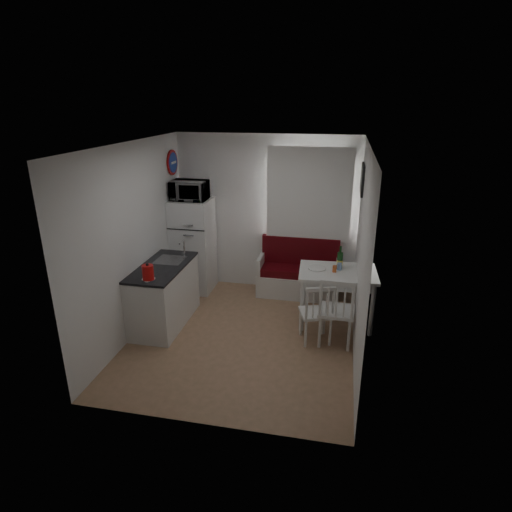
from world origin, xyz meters
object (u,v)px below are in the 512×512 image
at_px(kitchen_counter, 164,294).
at_px(microwave, 189,190).
at_px(bench, 299,277).
at_px(chair_right, 337,305).
at_px(chair_left, 316,308).
at_px(wine_bottle, 340,257).
at_px(fridge, 193,245).
at_px(dining_table, 338,277).
at_px(kettle, 148,272).

xyz_separation_m(kitchen_counter, microwave, (0.02, 1.19, 1.28)).
distance_m(bench, chair_right, 1.67).
relative_size(chair_left, wine_bottle, 1.49).
bearing_deg(kitchen_counter, bench, 36.98).
bearing_deg(fridge, kitchen_counter, -90.90).
distance_m(bench, chair_left, 1.57).
height_order(bench, wine_bottle, wine_bottle).
distance_m(kitchen_counter, wine_bottle, 2.58).
relative_size(dining_table, chair_right, 2.13).
bearing_deg(dining_table, chair_left, -114.08).
bearing_deg(chair_left, kettle, 172.68).
height_order(kitchen_counter, wine_bottle, kitchen_counter).
bearing_deg(chair_left, dining_table, 51.63).
bearing_deg(bench, wine_bottle, -48.90).
distance_m(chair_left, kettle, 2.22).
xyz_separation_m(chair_right, microwave, (-2.43, 1.35, 1.12)).
distance_m(chair_left, chair_right, 0.28).
height_order(kettle, wine_bottle, wine_bottle).
distance_m(bench, wine_bottle, 1.19).
distance_m(kitchen_counter, chair_left, 2.19).
bearing_deg(dining_table, kitchen_counter, -171.47).
bearing_deg(bench, dining_table, -53.07).
bearing_deg(kettle, fridge, 90.97).
bearing_deg(fridge, chair_right, -30.04).
bearing_deg(bench, fridge, -176.43).
distance_m(dining_table, kettle, 2.62).
distance_m(fridge, microwave, 0.95).
bearing_deg(kettle, dining_table, 23.69).
bearing_deg(wine_bottle, chair_right, -90.00).
bearing_deg(kettle, wine_bottle, 25.54).
relative_size(dining_table, microwave, 1.99).
bearing_deg(fridge, kettle, -89.03).
bearing_deg(bench, microwave, -174.83).
bearing_deg(chair_left, microwave, 130.60).
bearing_deg(kitchen_counter, fridge, 89.10).
bearing_deg(microwave, wine_bottle, -13.50).
distance_m(dining_table, wine_bottle, 0.28).
distance_m(chair_left, fridge, 2.59).
xyz_separation_m(chair_left, microwave, (-2.17, 1.34, 1.20)).
height_order(kitchen_counter, kettle, kitchen_counter).
relative_size(fridge, microwave, 2.78).
distance_m(chair_right, kettle, 2.46).
xyz_separation_m(kitchen_counter, kettle, (0.05, -0.54, 0.56)).
bearing_deg(microwave, chair_left, -31.80).
relative_size(dining_table, fridge, 0.72).
bearing_deg(kitchen_counter, chair_left, -3.88).
xyz_separation_m(dining_table, fridge, (-2.42, 0.73, 0.07)).
xyz_separation_m(kettle, wine_bottle, (2.40, 1.15, -0.03)).
bearing_deg(microwave, dining_table, -15.80).
xyz_separation_m(bench, fridge, (-1.78, -0.11, 0.47)).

